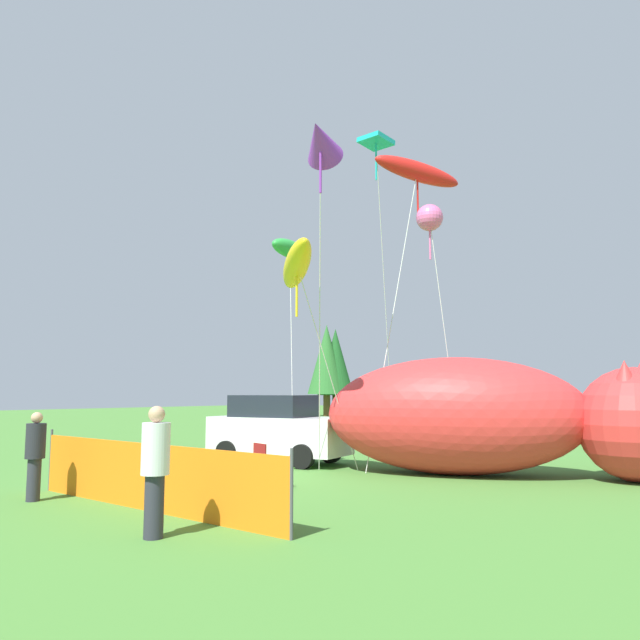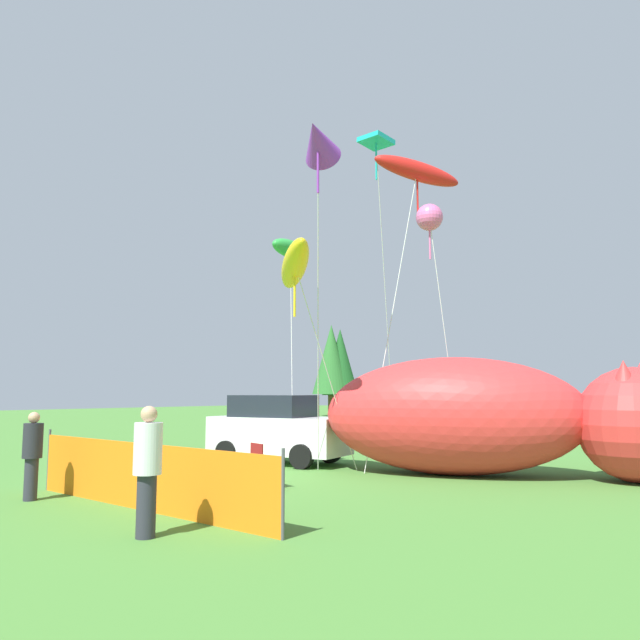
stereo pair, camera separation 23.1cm
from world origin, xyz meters
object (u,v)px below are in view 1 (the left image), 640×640
object	(u,v)px
inflatable_cat	(491,420)
spectator_in_red_shirt	(35,452)
folding_chair	(266,462)
kite_red_lizard	(417,172)
spectator_in_grey_shirt	(155,465)
kite_purple_delta	(321,142)
kite_green_fish	(290,250)
kite_pink_octopus	(430,219)
parked_car	(278,429)
kite_teal_diamond	(376,149)
kite_yellow_hero	(297,265)

from	to	relation	value
inflatable_cat	spectator_in_red_shirt	xyz separation A→B (m)	(-5.02, -9.14, -0.45)
folding_chair	kite_red_lizard	xyz separation A→B (m)	(0.01, 6.31, 8.26)
inflatable_cat	spectator_in_grey_shirt	distance (m)	9.38
inflatable_cat	spectator_in_grey_shirt	xyz separation A→B (m)	(-0.66, -9.35, -0.34)
kite_purple_delta	kite_red_lizard	size ratio (longest dim) A/B	0.92
kite_green_fish	kite_pink_octopus	bearing A→B (deg)	14.83
inflatable_cat	kite_purple_delta	xyz separation A→B (m)	(-2.27, -3.89, 6.69)
folding_chair	inflatable_cat	distance (m)	5.87
spectator_in_red_shirt	kite_purple_delta	size ratio (longest dim) A/B	0.19
kite_green_fish	parked_car	bearing A→B (deg)	-54.01
kite_purple_delta	kite_teal_diamond	bearing A→B (deg)	112.18
inflatable_cat	kite_pink_octopus	size ratio (longest dim) A/B	1.13
kite_red_lizard	kite_green_fish	bearing A→B (deg)	-167.12
spectator_in_red_shirt	kite_red_lizard	world-z (taller)	kite_red_lizard
kite_purple_delta	folding_chair	bearing A→B (deg)	-115.20
spectator_in_red_shirt	kite_green_fish	bearing A→B (deg)	103.62
kite_teal_diamond	spectator_in_red_shirt	bearing A→B (deg)	-93.58
folding_chair	spectator_in_grey_shirt	world-z (taller)	spectator_in_grey_shirt
parked_car	spectator_in_red_shirt	distance (m)	7.62
kite_green_fish	kite_purple_delta	bearing A→B (deg)	-39.35
kite_teal_diamond	kite_pink_octopus	distance (m)	3.21
kite_pink_octopus	kite_green_fish	xyz separation A→B (m)	(-4.74, -1.25, -0.46)
spectator_in_red_shirt	inflatable_cat	bearing A→B (deg)	61.23
kite_purple_delta	spectator_in_grey_shirt	bearing A→B (deg)	-73.53
folding_chair	kite_teal_diamond	xyz separation A→B (m)	(-1.54, 6.32, 9.41)
kite_pink_octopus	kite_red_lizard	size ratio (longest dim) A/B	0.82
kite_pink_octopus	kite_teal_diamond	bearing A→B (deg)	-172.98
folding_chair	kite_yellow_hero	size ratio (longest dim) A/B	0.17
folding_chair	spectator_in_red_shirt	bearing A→B (deg)	165.31
spectator_in_grey_shirt	spectator_in_red_shirt	bearing A→B (deg)	177.21
spectator_in_grey_shirt	kite_green_fish	world-z (taller)	kite_green_fish
parked_car	kite_green_fish	size ratio (longest dim) A/B	0.60
kite_pink_octopus	kite_purple_delta	bearing A→B (deg)	-87.06
inflatable_cat	kite_green_fish	xyz separation A→B (m)	(-7.29, 0.22, 5.51)
kite_purple_delta	kite_teal_diamond	world-z (taller)	kite_teal_diamond
parked_car	inflatable_cat	size ratio (longest dim) A/B	0.49
kite_yellow_hero	kite_purple_delta	bearing A→B (deg)	-9.98
kite_teal_diamond	kite_red_lizard	distance (m)	1.93
inflatable_cat	spectator_in_red_shirt	bearing A→B (deg)	-142.29
spectator_in_red_shirt	kite_green_fish	distance (m)	11.32
folding_chair	kite_red_lizard	bearing A→B (deg)	13.54
spectator_in_grey_shirt	kite_green_fish	size ratio (longest dim) A/B	0.26
inflatable_cat	kite_teal_diamond	bearing A→B (deg)	140.56
kite_purple_delta	kite_yellow_hero	size ratio (longest dim) A/B	1.49
kite_teal_diamond	kite_green_fish	bearing A→B (deg)	-160.55
spectator_in_red_shirt	kite_purple_delta	xyz separation A→B (m)	(2.74, 5.24, 7.14)
parked_car	spectator_in_red_shirt	size ratio (longest dim) A/B	2.57
kite_teal_diamond	kite_pink_octopus	bearing A→B (deg)	7.02
kite_red_lizard	kite_pink_octopus	bearing A→B (deg)	40.65
spectator_in_grey_shirt	kite_green_fish	xyz separation A→B (m)	(-6.63, 9.57, 5.85)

